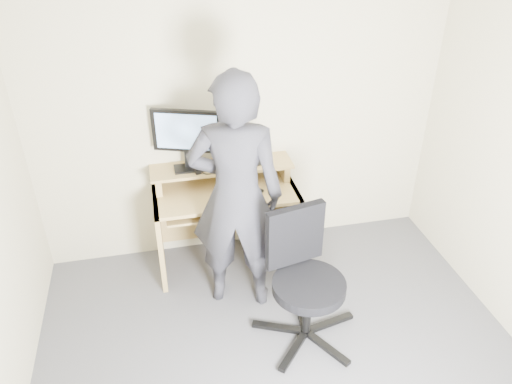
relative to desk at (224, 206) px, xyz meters
name	(u,v)px	position (x,y,z in m)	size (l,w,h in m)	color
back_wall	(241,119)	(0.20, 0.22, 0.70)	(3.50, 0.02, 2.50)	#BDB596
ceiling	(316,2)	(0.20, -1.53, 1.95)	(3.50, 3.50, 0.02)	white
desk	(224,206)	(0.00, 0.00, 0.00)	(1.20, 0.60, 0.91)	tan
monitor	(186,135)	(-0.28, 0.06, 0.68)	(0.53, 0.22, 0.53)	black
external_drive	(227,152)	(0.06, 0.12, 0.46)	(0.07, 0.13, 0.20)	black
travel_mug	(244,155)	(0.19, 0.06, 0.44)	(0.07, 0.07, 0.16)	#B4B3B8
smartphone	(258,162)	(0.31, 0.06, 0.37)	(0.07, 0.13, 0.01)	black
charger	(198,172)	(-0.21, -0.03, 0.38)	(0.04, 0.04, 0.04)	black
headphones	(200,165)	(-0.18, 0.11, 0.37)	(0.16, 0.16, 0.02)	silver
keyboard	(226,205)	(-0.01, -0.17, 0.12)	(0.46, 0.18, 0.03)	black
mouse	(258,191)	(0.26, -0.18, 0.22)	(0.10, 0.06, 0.04)	black
office_chair	(304,274)	(0.41, -1.01, 0.00)	(0.79, 0.78, 1.00)	black
person	(236,197)	(0.01, -0.54, 0.42)	(0.71, 0.46, 1.93)	black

